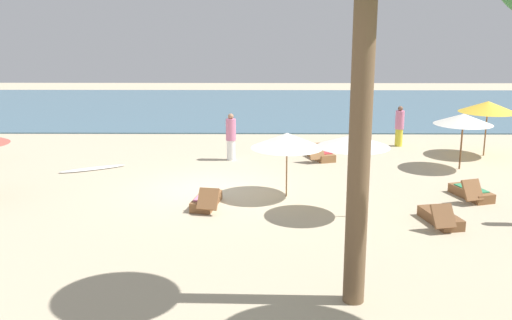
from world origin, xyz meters
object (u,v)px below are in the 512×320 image
object	(u,v)px
umbrella_2	(354,141)
lounger_3	(441,218)
person_2	(399,126)
umbrella_1	(287,140)
person_0	(231,137)
umbrella_4	(463,119)
lounger_1	(207,201)
lounger_0	(320,155)
surfboard	(93,169)
umbrella_5	(488,107)
lounger_2	(471,193)

from	to	relation	value
umbrella_2	lounger_3	size ratio (longest dim) A/B	1.32
person_2	umbrella_1	bearing A→B (deg)	-125.07
lounger_3	person_0	xyz separation A→B (m)	(-5.92, 7.07, 0.73)
umbrella_1	umbrella_4	size ratio (longest dim) A/B	1.06
umbrella_4	lounger_1	size ratio (longest dim) A/B	1.17
umbrella_4	lounger_0	world-z (taller)	umbrella_4
umbrella_1	person_2	bearing A→B (deg)	54.93
umbrella_4	lounger_3	xyz separation A→B (m)	(-2.37, -5.78, -1.65)
umbrella_2	person_2	world-z (taller)	umbrella_2
lounger_1	lounger_3	distance (m)	6.51
umbrella_4	lounger_0	size ratio (longest dim) A/B	1.19
person_0	surfboard	size ratio (longest dim) A/B	0.79
umbrella_1	lounger_1	xyz separation A→B (m)	(-2.35, -1.00, -1.58)
lounger_0	person_2	world-z (taller)	person_2
surfboard	umbrella_2	bearing A→B (deg)	-30.51
umbrella_1	umbrella_2	size ratio (longest dim) A/B	0.94
umbrella_5	person_0	bearing A→B (deg)	-175.40
umbrella_4	lounger_2	xyz separation A→B (m)	(-0.78, -3.49, -1.64)
lounger_3	surfboard	xyz separation A→B (m)	(-10.82, 5.58, -0.14)
umbrella_2	lounger_2	distance (m)	4.68
umbrella_1	lounger_2	world-z (taller)	umbrella_1
umbrella_1	lounger_3	world-z (taller)	umbrella_1
umbrella_1	person_0	xyz separation A→B (m)	(-1.92, 4.66, -0.85)
umbrella_4	lounger_3	size ratio (longest dim) A/B	1.18
lounger_2	umbrella_4	bearing A→B (deg)	77.36
lounger_2	umbrella_2	bearing A→B (deg)	-156.22
lounger_3	person_0	bearing A→B (deg)	129.92
lounger_2	surfboard	bearing A→B (deg)	165.09
lounger_1	lounger_2	xyz separation A→B (m)	(7.94, 0.87, 0.00)
surfboard	lounger_2	bearing A→B (deg)	-14.91
lounger_3	umbrella_5	bearing A→B (deg)	63.04
umbrella_1	lounger_2	bearing A→B (deg)	-1.35
surfboard	person_0	bearing A→B (deg)	16.88
lounger_3	person_2	size ratio (longest dim) A/B	1.03
umbrella_2	umbrella_1	bearing A→B (deg)	132.55
lounger_1	person_2	xyz separation A→B (m)	(7.38, 8.17, 0.68)
lounger_0	person_2	size ratio (longest dim) A/B	1.02
lounger_2	lounger_3	distance (m)	2.78
lounger_1	person_0	bearing A→B (deg)	85.61
umbrella_1	lounger_0	bearing A→B (deg)	72.75
lounger_3	person_0	world-z (taller)	person_0
person_0	lounger_3	bearing A→B (deg)	-50.08
lounger_0	lounger_2	world-z (taller)	lounger_0
umbrella_5	lounger_3	size ratio (longest dim) A/B	1.26
umbrella_4	lounger_1	xyz separation A→B (m)	(-8.72, -4.36, -1.64)
umbrella_1	umbrella_2	world-z (taller)	umbrella_2
umbrella_1	person_2	world-z (taller)	umbrella_1
umbrella_5	lounger_1	size ratio (longest dim) A/B	1.26
umbrella_1	lounger_1	distance (m)	3.00
umbrella_1	lounger_0	size ratio (longest dim) A/B	1.26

